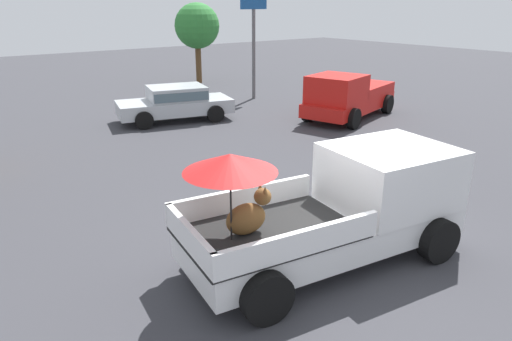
# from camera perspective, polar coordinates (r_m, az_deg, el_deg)

# --- Properties ---
(ground_plane) EXTENTS (80.00, 80.00, 0.00)m
(ground_plane) POSITION_cam_1_polar(r_m,az_deg,el_deg) (8.59, 8.25, -10.75)
(ground_plane) COLOR #38383D
(pickup_truck_main) EXTENTS (5.27, 2.84, 2.28)m
(pickup_truck_main) POSITION_cam_1_polar(r_m,az_deg,el_deg) (8.35, 10.64, -4.22)
(pickup_truck_main) COLOR black
(pickup_truck_main) RESTS_ON ground
(pickup_truck_far) EXTENTS (5.11, 3.18, 1.80)m
(pickup_truck_far) POSITION_cam_1_polar(r_m,az_deg,el_deg) (18.84, 11.17, 8.91)
(pickup_truck_far) COLOR black
(pickup_truck_far) RESTS_ON ground
(parked_sedan_near) EXTENTS (4.60, 2.77, 1.33)m
(parked_sedan_near) POSITION_cam_1_polar(r_m,az_deg,el_deg) (18.40, -9.81, 8.31)
(parked_sedan_near) COLOR black
(parked_sedan_near) RESTS_ON ground
(motel_sign) EXTENTS (1.40, 0.16, 4.95)m
(motel_sign) POSITION_cam_1_polar(r_m,az_deg,el_deg) (22.22, -0.29, 17.69)
(motel_sign) COLOR #59595B
(motel_sign) RESTS_ON ground
(tree_by_lot) EXTENTS (2.46, 2.46, 4.36)m
(tree_by_lot) POSITION_cam_1_polar(r_m,az_deg,el_deg) (27.01, -7.23, 17.10)
(tree_by_lot) COLOR brown
(tree_by_lot) RESTS_ON ground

